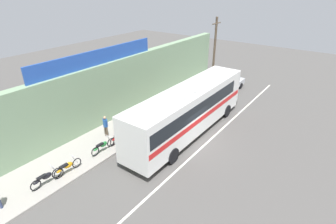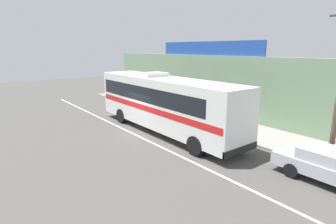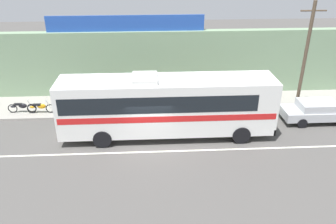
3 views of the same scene
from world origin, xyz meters
name	(u,v)px [view 2 (image 2 of 3)]	position (x,y,z in m)	size (l,w,h in m)	color
ground_plane	(143,131)	(0.00, 0.00, 0.00)	(70.00, 70.00, 0.00)	#4F4C49
sidewalk_slab	(199,118)	(0.00, 5.20, 0.07)	(30.00, 3.60, 0.14)	gray
storefront_facade	(219,86)	(0.00, 7.35, 2.40)	(30.00, 0.70, 4.80)	gray
storefront_billboard	(207,48)	(-1.52, 7.35, 5.35)	(10.98, 0.12, 1.10)	#234CAD
road_center_stripe	(132,133)	(0.00, -0.80, 0.00)	(30.00, 0.14, 0.01)	silver
intercity_bus	(163,101)	(0.93, 1.03, 2.07)	(12.32, 2.60, 3.78)	white
parked_car	(334,166)	(10.75, 2.26, 0.74)	(4.57, 1.84, 1.37)	#B7BABF
motorcycle_red	(133,97)	(-8.54, 4.31, 0.57)	(1.89, 0.56, 0.94)	black
motorcycle_green	(138,99)	(-7.26, 4.17, 0.57)	(1.85, 0.56, 0.94)	black
motorcycle_black	(155,104)	(-4.55, 4.19, 0.57)	(1.95, 0.56, 0.94)	black
motorcycle_blue	(165,107)	(-3.03, 4.14, 0.57)	(1.92, 0.56, 0.94)	black
pedestrian_by_curb	(124,89)	(-10.86, 4.61, 1.13)	(0.30, 0.48, 1.69)	navy
pedestrian_far_left	(177,99)	(-3.08, 5.49, 1.06)	(0.30, 0.48, 1.59)	brown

